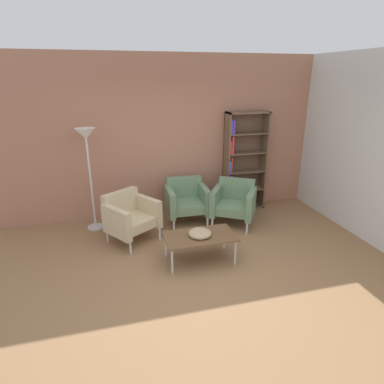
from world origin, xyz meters
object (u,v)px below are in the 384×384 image
at_px(bookshelf_tall, 242,164).
at_px(armchair_near_window, 130,216).
at_px(armchair_corner_red, 186,200).
at_px(floor_lamp_torchiere, 87,146).
at_px(armchair_by_bookshelf, 234,202).
at_px(decorative_bowl, 200,233).
at_px(coffee_table_low, 200,238).

height_order(bookshelf_tall, armchair_near_window, bookshelf_tall).
height_order(bookshelf_tall, armchair_corner_red, bookshelf_tall).
bearing_deg(armchair_near_window, floor_lamp_torchiere, 99.48).
distance_m(bookshelf_tall, floor_lamp_torchiere, 2.86).
distance_m(armchair_corner_red, armchair_near_window, 1.14).
bearing_deg(floor_lamp_torchiere, armchair_near_window, -46.37).
bearing_deg(armchair_near_window, armchair_corner_red, -10.51).
height_order(armchair_near_window, armchair_by_bookshelf, same).
bearing_deg(armchair_near_window, decorative_bowl, -79.11).
xyz_separation_m(decorative_bowl, armchair_corner_red, (0.14, 1.36, -0.02)).
distance_m(decorative_bowl, armchair_by_bookshelf, 1.41).
bearing_deg(bookshelf_tall, armchair_by_bookshelf, -121.03).
bearing_deg(floor_lamp_torchiere, decorative_bowl, -45.52).
xyz_separation_m(armchair_corner_red, floor_lamp_torchiere, (-1.61, 0.14, 1.03)).
distance_m(coffee_table_low, armchair_corner_red, 1.36).
height_order(coffee_table_low, decorative_bowl, decorative_bowl).
xyz_separation_m(coffee_table_low, floor_lamp_torchiere, (-1.47, 1.50, 1.08)).
relative_size(armchair_by_bookshelf, floor_lamp_torchiere, 0.54).
bearing_deg(armchair_by_bookshelf, decorative_bowl, -99.13).
xyz_separation_m(coffee_table_low, decorative_bowl, (0.00, 0.00, 0.07)).
distance_m(armchair_corner_red, armchair_by_bookshelf, 0.85).
bearing_deg(bookshelf_tall, floor_lamp_torchiere, -175.56).
bearing_deg(bookshelf_tall, decorative_bowl, -127.83).
xyz_separation_m(decorative_bowl, armchair_near_window, (-0.90, 0.90, -0.02)).
distance_m(armchair_by_bookshelf, floor_lamp_torchiere, 2.66).
bearing_deg(coffee_table_low, armchair_by_bookshelf, 48.46).
distance_m(decorative_bowl, armchair_corner_red, 1.36).
bearing_deg(armchair_near_window, armchair_by_bookshelf, -29.32).
xyz_separation_m(bookshelf_tall, armchair_by_bookshelf, (-0.40, -0.66, -0.50)).
bearing_deg(floor_lamp_torchiere, armchair_by_bookshelf, -10.43).
relative_size(armchair_corner_red, armchair_near_window, 0.83).
bearing_deg(decorative_bowl, armchair_corner_red, 84.08).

